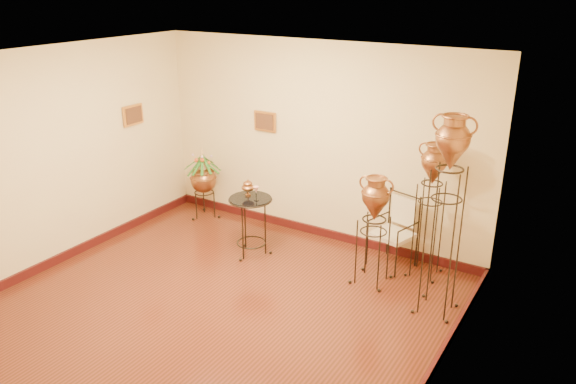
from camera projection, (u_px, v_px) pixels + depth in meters
The scene contains 8 objects.
ground at pixel (209, 314), 6.34m from camera, with size 5.00×5.00×0.00m, color #5C2115.
room_shell at pixel (201, 168), 5.73m from camera, with size 5.02×5.02×2.81m.
amphora_tall at pixel (445, 216), 5.99m from camera, with size 0.51×0.51×2.30m.
amphora_mid at pixel (429, 210), 6.88m from camera, with size 0.48×0.48×1.76m.
amphora_short at pixel (374, 230), 6.78m from camera, with size 0.56×0.56×1.40m.
planter_urn at pixel (203, 177), 8.70m from camera, with size 0.69×0.69×1.18m.
armchair at pixel (393, 232), 7.24m from camera, with size 0.66×0.63×0.96m.
side_table at pixel (251, 225), 7.57m from camera, with size 0.67×0.67×1.04m.
Camera 1 is at (3.59, -4.17, 3.55)m, focal length 35.00 mm.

